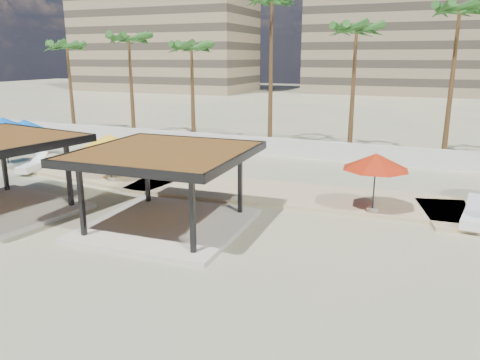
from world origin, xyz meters
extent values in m
plane|color=tan|center=(0.00, 0.00, 0.00)|extent=(200.00, 200.00, 0.00)
cube|color=#C6B284|center=(-12.00, 7.50, 0.06)|extent=(16.40, 6.19, 0.24)
cube|color=#C6B284|center=(2.00, 7.00, 0.06)|extent=(16.24, 5.11, 0.24)
cube|color=silver|center=(0.00, 16.00, 0.60)|extent=(56.00, 0.30, 1.20)
cube|color=#937F60|center=(-42.00, 68.00, 15.00)|extent=(34.00, 16.00, 30.00)
cube|color=#847259|center=(4.00, 78.00, 14.00)|extent=(38.00, 16.00, 28.00)
cube|color=beige|center=(-1.09, 1.15, 0.09)|extent=(6.11, 6.11, 0.18)
cube|color=black|center=(-3.23, -1.16, 1.52)|extent=(0.17, 0.17, 2.68)
cube|color=black|center=(-3.40, 3.29, 1.52)|extent=(0.17, 0.17, 2.68)
cube|color=black|center=(1.23, -0.99, 1.52)|extent=(0.17, 0.17, 2.68)
cube|color=black|center=(1.06, 3.46, 1.52)|extent=(0.17, 0.17, 2.68)
cube|color=brown|center=(-1.09, 1.15, 2.98)|extent=(6.29, 6.29, 0.25)
cube|color=black|center=(-0.97, -1.88, 2.98)|extent=(6.15, 0.34, 0.30)
cube|color=black|center=(-1.20, 4.18, 2.98)|extent=(6.15, 0.34, 0.30)
cube|color=black|center=(-4.12, 1.04, 2.98)|extent=(0.34, 6.15, 0.30)
cube|color=black|center=(1.94, 1.27, 2.98)|extent=(0.34, 6.15, 0.30)
cube|color=black|center=(-10.85, 2.17, 1.61)|extent=(0.19, 0.19, 2.83)
cube|color=black|center=(-6.18, 1.45, 1.61)|extent=(0.19, 0.19, 2.83)
cube|color=black|center=(-8.39, 2.65, 3.16)|extent=(6.46, 1.10, 0.32)
cube|color=black|center=(-5.70, -1.01, 3.16)|extent=(1.10, 6.46, 0.32)
cylinder|color=beige|center=(-15.17, 6.09, 0.25)|extent=(0.56, 0.56, 0.14)
cylinder|color=#262628|center=(-15.17, 6.09, 1.53)|extent=(0.08, 0.08, 2.71)
cone|color=blue|center=(-15.17, 6.09, 2.70)|extent=(4.14, 4.14, 0.79)
cylinder|color=beige|center=(-7.36, 5.80, 0.24)|extent=(0.47, 0.47, 0.11)
cylinder|color=#262628|center=(-7.36, 5.80, 1.32)|extent=(0.07, 0.07, 2.28)
cone|color=yellow|center=(-7.36, 5.80, 2.30)|extent=(3.27, 3.27, 0.66)
cylinder|color=beige|center=(6.19, 5.80, 0.24)|extent=(0.48, 0.48, 0.12)
cylinder|color=#262628|center=(6.19, 5.80, 1.34)|extent=(0.07, 0.07, 2.32)
cone|color=#B1250C|center=(6.19, 5.80, 2.34)|extent=(3.47, 3.47, 0.68)
cylinder|color=beige|center=(-16.89, 9.20, 0.23)|extent=(0.45, 0.45, 0.11)
cylinder|color=#262628|center=(-16.89, 9.20, 1.26)|extent=(0.06, 0.06, 2.15)
cone|color=blue|center=(-16.89, 9.20, 2.18)|extent=(2.74, 2.74, 0.63)
cube|color=white|center=(-12.99, 5.80, 0.33)|extent=(1.23, 2.29, 0.30)
cube|color=white|center=(-12.99, 5.80, 0.52)|extent=(1.23, 2.29, 0.07)
cube|color=white|center=(-13.18, 6.63, 0.78)|extent=(0.87, 0.89, 0.55)
cube|color=white|center=(10.06, 5.80, 0.34)|extent=(1.09, 2.31, 0.31)
cube|color=white|center=(10.06, 5.80, 0.52)|extent=(1.09, 2.31, 0.07)
cube|color=white|center=(10.18, 6.66, 0.79)|extent=(0.83, 0.86, 0.56)
cone|color=brown|center=(-21.00, 18.30, 3.79)|extent=(0.36, 0.36, 7.58)
ellipsoid|color=#275D21|center=(-21.00, 18.30, 7.33)|extent=(3.00, 3.00, 1.80)
cone|color=brown|center=(-15.00, 18.70, 4.07)|extent=(0.36, 0.36, 8.14)
ellipsoid|color=#275D21|center=(-15.00, 18.70, 7.89)|extent=(3.00, 3.00, 1.80)
cone|color=brown|center=(-9.00, 18.10, 3.70)|extent=(0.36, 0.36, 7.41)
ellipsoid|color=#275D21|center=(-9.00, 18.10, 7.16)|extent=(3.00, 3.00, 1.80)
cone|color=brown|center=(-3.00, 18.90, 5.28)|extent=(0.36, 0.36, 10.55)
ellipsoid|color=#275D21|center=(-3.00, 18.90, 10.30)|extent=(3.00, 3.00, 1.80)
cone|color=brown|center=(3.00, 18.40, 4.23)|extent=(0.36, 0.36, 8.45)
ellipsoid|color=#275D21|center=(3.00, 18.40, 8.20)|extent=(3.00, 3.00, 1.80)
cone|color=brown|center=(9.00, 18.60, 4.74)|extent=(0.36, 0.36, 9.48)
ellipsoid|color=#275D21|center=(9.00, 18.60, 9.23)|extent=(3.00, 3.00, 1.80)
camera|label=1|loc=(8.30, -13.82, 6.54)|focal=35.00mm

